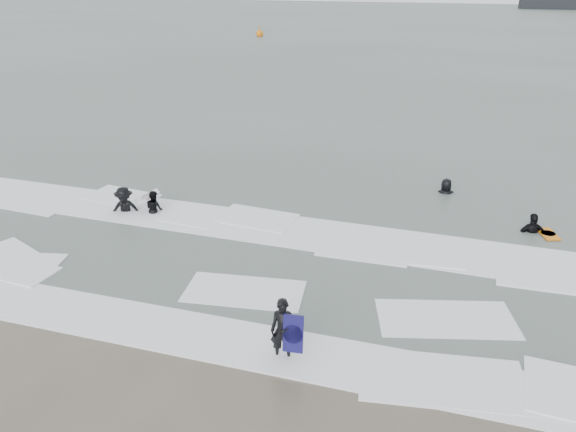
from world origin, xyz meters
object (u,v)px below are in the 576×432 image
(surfer_wading, at_px, (155,213))
(surfer_breaker, at_px, (126,214))
(surfer_right_far, at_px, (445,194))
(buoy, at_px, (260,34))
(surfer_right_near, at_px, (532,233))
(surfer_centre, at_px, (283,359))

(surfer_wading, relative_size, surfer_breaker, 0.76)
(surfer_right_far, height_order, buoy, buoy)
(surfer_right_near, distance_m, buoy, 64.88)
(surfer_wading, xyz_separation_m, buoy, (-17.98, 59.21, 0.42))
(surfer_centre, bearing_deg, surfer_right_near, 47.40)
(surfer_right_far, xyz_separation_m, buoy, (-28.51, 53.66, 0.42))
(surfer_centre, relative_size, surfer_right_near, 0.88)
(surfer_breaker, xyz_separation_m, surfer_right_near, (14.77, 2.97, 0.00))
(surfer_wading, height_order, buoy, buoy)
(surfer_breaker, relative_size, buoy, 1.17)
(surfer_centre, xyz_separation_m, surfer_right_near, (6.21, 9.43, 0.00))
(buoy, bearing_deg, surfer_breaker, -74.15)
(surfer_centre, distance_m, buoy, 70.80)
(surfer_centre, relative_size, surfer_right_far, 0.92)
(surfer_right_far, bearing_deg, surfer_wading, 17.82)
(surfer_breaker, bearing_deg, surfer_right_far, 6.51)
(surfer_wading, xyz_separation_m, surfer_right_far, (10.53, 5.55, 0.00))
(surfer_centre, height_order, surfer_wading, surfer_centre)
(surfer_centre, xyz_separation_m, surfer_breaker, (-8.55, 6.47, 0.00))
(surfer_right_far, bearing_deg, surfer_centre, 66.26)
(surfer_wading, distance_m, surfer_right_near, 13.95)
(surfer_centre, distance_m, surfer_right_near, 11.30)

